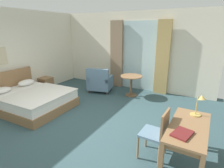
{
  "coord_description": "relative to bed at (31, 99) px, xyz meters",
  "views": [
    {
      "loc": [
        2.6,
        -3.03,
        2.19
      ],
      "look_at": [
        0.65,
        0.51,
        0.94
      ],
      "focal_mm": 28.83,
      "sensor_mm": 36.0,
      "label": 1
    }
  ],
  "objects": [
    {
      "name": "curtain_panel_left",
      "position": [
        1.19,
        3.01,
        0.97
      ],
      "size": [
        0.48,
        0.1,
        2.48
      ],
      "primitive_type": "cube",
      "color": "#897056",
      "rests_on": "ground"
    },
    {
      "name": "wall_back",
      "position": [
        1.74,
        3.19,
        1.13
      ],
      "size": [
        5.9,
        0.12,
        2.79
      ],
      "primitive_type": "cube",
      "color": "silver",
      "rests_on": "ground"
    },
    {
      "name": "round_cafe_table",
      "position": [
        2.11,
        2.31,
        0.25
      ],
      "size": [
        0.73,
        0.73,
        0.69
      ],
      "color": "olive",
      "rests_on": "ground"
    },
    {
      "name": "balcony_glass_door",
      "position": [
        2.06,
        3.11,
        0.96
      ],
      "size": [
        1.29,
        0.02,
        2.46
      ],
      "primitive_type": "cube",
      "color": "silver",
      "rests_on": "ground"
    },
    {
      "name": "bed",
      "position": [
        0.0,
        0.0,
        0.0
      ],
      "size": [
        2.11,
        1.74,
        0.97
      ],
      "color": "olive",
      "rests_on": "ground"
    },
    {
      "name": "curtain_panel_right",
      "position": [
        2.92,
        3.01,
        0.97
      ],
      "size": [
        0.45,
        0.1,
        2.48
      ],
      "primitive_type": "cube",
      "color": "tan",
      "rests_on": "ground"
    },
    {
      "name": "closed_book",
      "position": [
        4.14,
        -0.61,
        0.49
      ],
      "size": [
        0.31,
        0.37,
        0.03
      ],
      "primitive_type": "cube",
      "rotation": [
        0.0,
        0.0,
        -0.26
      ],
      "color": "maroon",
      "rests_on": "writing_desk"
    },
    {
      "name": "desk_chair",
      "position": [
        3.73,
        -0.34,
        0.25
      ],
      "size": [
        0.43,
        0.45,
        0.91
      ],
      "color": "slate",
      "rests_on": "ground"
    },
    {
      "name": "ground",
      "position": [
        1.74,
        -0.03,
        -0.32
      ],
      "size": [
        6.3,
        6.96,
        0.1
      ],
      "primitive_type": "cube",
      "color": "#334C51"
    },
    {
      "name": "writing_desk",
      "position": [
        4.2,
        -0.3,
        0.38
      ],
      "size": [
        0.58,
        1.27,
        0.74
      ],
      "color": "olive",
      "rests_on": "ground"
    },
    {
      "name": "nightstand",
      "position": [
        -0.85,
        1.31,
        -0.03
      ],
      "size": [
        0.41,
        0.4,
        0.48
      ],
      "color": "olive",
      "rests_on": "ground"
    },
    {
      "name": "desk_lamp",
      "position": [
        4.29,
        0.07,
        0.74
      ],
      "size": [
        0.22,
        0.26,
        0.44
      ],
      "color": "tan",
      "rests_on": "writing_desk"
    },
    {
      "name": "framed_picture",
      "position": [
        -1.07,
        0.0,
        1.15
      ],
      "size": [
        0.03,
        0.3,
        0.51
      ],
      "color": "beige"
    },
    {
      "name": "armchair_by_window",
      "position": [
        0.97,
        2.13,
        0.08
      ],
      "size": [
        0.94,
        0.89,
        0.89
      ],
      "color": "slate",
      "rests_on": "ground"
    }
  ]
}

